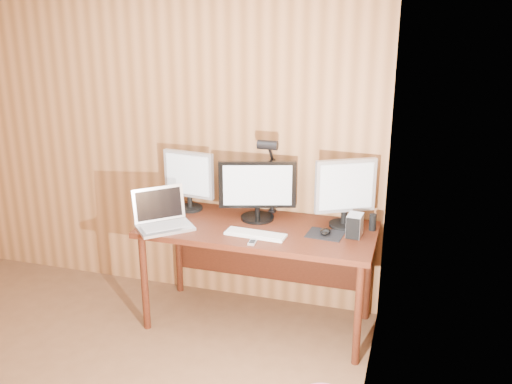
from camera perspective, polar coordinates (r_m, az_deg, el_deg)
The scene contains 12 objects.
desk at distance 4.03m, azimuth 0.50°, elevation -4.76°, with size 1.60×0.70×0.75m.
monitor_center at distance 3.98m, azimuth 0.15°, elevation 0.24°, with size 0.53×0.24×0.42m.
monitor_left at distance 4.19m, azimuth -6.73°, elevation 1.33°, with size 0.39×0.19×0.44m.
monitor_right at distance 3.89m, azimuth 8.92°, elevation 0.13°, with size 0.39×0.23×0.47m.
laptop at distance 3.96m, azimuth -9.35°, elevation -2.52°, with size 0.45×0.45×0.26m.
keyboard at distance 3.77m, azimuth -0.05°, elevation -4.23°, with size 0.41×0.15×0.02m.
mousepad at distance 3.82m, azimuth 6.93°, elevation -4.22°, with size 0.24×0.19×0.00m, color black.
mouse at distance 3.81m, azimuth 6.95°, elevation -3.93°, with size 0.07×0.11×0.04m, color black.
hard_drive at distance 3.80m, azimuth 9.83°, elevation -3.32°, with size 0.10×0.14×0.15m.
phone at distance 3.66m, azimuth -0.37°, elevation -5.04°, with size 0.05×0.09×0.01m.
speaker at distance 3.92m, azimuth 11.59°, elevation -2.98°, with size 0.05×0.05×0.11m, color black.
desk_lamp at distance 4.00m, azimuth 1.40°, elevation 2.67°, with size 0.14×0.20×0.61m.
Camera 1 is at (1.96, -1.85, 2.22)m, focal length 40.00 mm.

